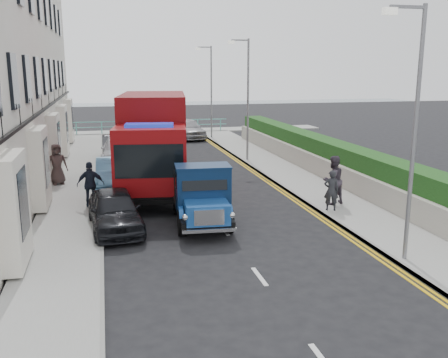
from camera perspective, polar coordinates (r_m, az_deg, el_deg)
ground at (r=15.25m, az=1.79°, el=-8.15°), size 120.00×120.00×0.00m
pavement_west at (r=23.40m, az=-16.62°, el=-1.13°), size 2.40×38.00×0.12m
pavement_east at (r=25.07m, az=8.06°, el=0.17°), size 2.60×38.00×0.12m
promenade at (r=43.24m, az=-8.44°, el=5.37°), size 30.00×2.50×0.12m
sea_plane at (r=74.04m, az=-10.68°, el=8.20°), size 120.00×120.00×0.00m
garden_east at (r=25.67m, az=12.10°, el=2.22°), size 1.45×28.00×1.75m
seafront_railing at (r=42.39m, az=-8.36°, el=5.94°), size 13.00×0.08×1.11m
lamp_near at (r=14.26m, az=20.65°, el=6.15°), size 1.23×0.18×7.00m
lamp_mid at (r=28.90m, az=2.52°, el=9.81°), size 1.23×0.18×7.00m
lamp_far at (r=38.60m, az=-1.64°, el=10.51°), size 1.23×0.18×7.00m
bedford_lorry at (r=17.12m, az=-2.47°, el=-2.30°), size 2.16×4.72×2.17m
red_lorry at (r=22.28m, az=-8.06°, el=4.38°), size 3.82×8.41×4.25m
parked_car_front at (r=17.29m, az=-12.40°, el=-3.50°), size 1.97×4.19×1.39m
parked_car_mid at (r=23.95m, az=-12.80°, el=0.79°), size 1.42×3.84×1.25m
parked_car_rear at (r=29.65m, az=-11.97°, el=3.19°), size 2.07×4.83×1.39m
seafront_car_left at (r=40.05m, az=-10.12°, el=5.69°), size 3.57×5.57×1.43m
seafront_car_right at (r=39.00m, az=-4.19°, el=5.77°), size 2.59×4.83×1.56m
pedestrian_east_near at (r=19.20m, az=12.16°, el=-1.28°), size 0.65×0.52×1.54m
pedestrian_east_far at (r=20.04m, az=12.35°, el=-0.12°), size 1.12×0.98×1.94m
pedestrian_west_near at (r=19.91m, az=-15.00°, el=-0.60°), size 1.04×0.45×1.77m
pedestrian_west_far at (r=24.23m, az=-18.54°, el=1.63°), size 1.06×0.85×1.89m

